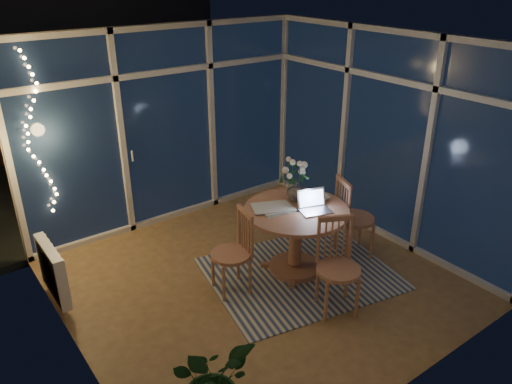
# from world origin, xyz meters

# --- Properties ---
(floor) EXTENTS (4.00, 4.00, 0.00)m
(floor) POSITION_xyz_m (0.00, 0.00, 0.00)
(floor) COLOR brown
(floor) RESTS_ON ground
(ceiling) EXTENTS (4.00, 4.00, 0.00)m
(ceiling) POSITION_xyz_m (0.00, 0.00, 2.60)
(ceiling) COLOR silver
(ceiling) RESTS_ON wall_back
(wall_back) EXTENTS (4.00, 0.04, 2.60)m
(wall_back) POSITION_xyz_m (0.00, 2.00, 1.30)
(wall_back) COLOR beige
(wall_back) RESTS_ON floor
(wall_front) EXTENTS (4.00, 0.04, 2.60)m
(wall_front) POSITION_xyz_m (0.00, -2.00, 1.30)
(wall_front) COLOR beige
(wall_front) RESTS_ON floor
(wall_left) EXTENTS (0.04, 4.00, 2.60)m
(wall_left) POSITION_xyz_m (-2.00, 0.00, 1.30)
(wall_left) COLOR beige
(wall_left) RESTS_ON floor
(wall_right) EXTENTS (0.04, 4.00, 2.60)m
(wall_right) POSITION_xyz_m (2.00, 0.00, 1.30)
(wall_right) COLOR beige
(wall_right) RESTS_ON floor
(window_wall_back) EXTENTS (4.00, 0.10, 2.60)m
(window_wall_back) POSITION_xyz_m (0.00, 1.96, 1.30)
(window_wall_back) COLOR white
(window_wall_back) RESTS_ON floor
(window_wall_right) EXTENTS (0.10, 4.00, 2.60)m
(window_wall_right) POSITION_xyz_m (1.96, 0.00, 1.30)
(window_wall_right) COLOR white
(window_wall_right) RESTS_ON floor
(radiator) EXTENTS (0.10, 0.70, 0.58)m
(radiator) POSITION_xyz_m (-1.94, 0.90, 0.40)
(radiator) COLOR white
(radiator) RESTS_ON wall_left
(fairy_lights) EXTENTS (0.24, 0.10, 1.85)m
(fairy_lights) POSITION_xyz_m (-1.65, 1.88, 1.52)
(fairy_lights) COLOR #F4B461
(fairy_lights) RESTS_ON window_wall_back
(garden_patio) EXTENTS (12.00, 6.00, 0.10)m
(garden_patio) POSITION_xyz_m (0.50, 5.00, -0.06)
(garden_patio) COLOR black
(garden_patio) RESTS_ON ground
(garden_fence) EXTENTS (11.00, 0.08, 1.80)m
(garden_fence) POSITION_xyz_m (0.00, 5.50, 0.90)
(garden_fence) COLOR #321812
(garden_fence) RESTS_ON ground
(neighbour_roof) EXTENTS (7.00, 3.00, 2.20)m
(neighbour_roof) POSITION_xyz_m (0.30, 8.50, 2.20)
(neighbour_roof) COLOR #363A41
(neighbour_roof) RESTS_ON ground
(garden_shrubs) EXTENTS (0.90, 0.90, 0.90)m
(garden_shrubs) POSITION_xyz_m (-0.80, 3.40, 0.45)
(garden_shrubs) COLOR black
(garden_shrubs) RESTS_ON ground
(rug) EXTENTS (2.31, 1.99, 0.01)m
(rug) POSITION_xyz_m (0.46, -0.20, 0.01)
(rug) COLOR beige
(rug) RESTS_ON floor
(dining_table) EXTENTS (1.37, 1.37, 0.80)m
(dining_table) POSITION_xyz_m (0.46, -0.10, 0.40)
(dining_table) COLOR #9C6346
(dining_table) RESTS_ON floor
(chair_left) EXTENTS (0.52, 0.52, 0.96)m
(chair_left) POSITION_xyz_m (-0.35, 0.00, 0.48)
(chair_left) COLOR #9C6346
(chair_left) RESTS_ON floor
(chair_right) EXTENTS (0.62, 0.62, 1.04)m
(chair_right) POSITION_xyz_m (1.26, -0.26, 0.52)
(chair_right) COLOR #9C6346
(chair_right) RESTS_ON floor
(chair_front) EXTENTS (0.63, 0.63, 1.01)m
(chair_front) POSITION_xyz_m (0.34, -0.91, 0.51)
(chair_front) COLOR #9C6346
(chair_front) RESTS_ON floor
(laptop) EXTENTS (0.39, 0.36, 0.24)m
(laptop) POSITION_xyz_m (0.59, -0.27, 0.92)
(laptop) COLOR silver
(laptop) RESTS_ON dining_table
(flower_vase) EXTENTS (0.24, 0.24, 0.21)m
(flower_vase) POSITION_xyz_m (0.61, 0.07, 0.90)
(flower_vase) COLOR silver
(flower_vase) RESTS_ON dining_table
(bowl) EXTENTS (0.18, 0.18, 0.04)m
(bowl) POSITION_xyz_m (0.87, -0.09, 0.82)
(bowl) COLOR silver
(bowl) RESTS_ON dining_table
(newspapers) EXTENTS (0.45, 0.40, 0.02)m
(newspapers) POSITION_xyz_m (0.26, 0.04, 0.81)
(newspapers) COLOR beige
(newspapers) RESTS_ON dining_table
(phone) EXTENTS (0.12, 0.08, 0.01)m
(phone) POSITION_xyz_m (0.48, -0.15, 0.80)
(phone) COLOR black
(phone) RESTS_ON dining_table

